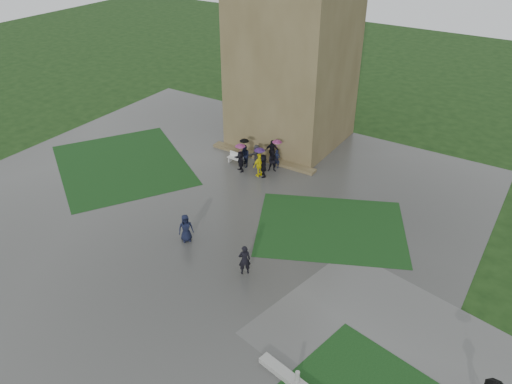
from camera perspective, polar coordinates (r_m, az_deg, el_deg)
The scene contains 10 objects.
ground at distance 31.74m, azimuth -9.46°, elevation -3.69°, with size 120.00×120.00×0.00m, color black.
plaza at distance 32.96m, azimuth -7.20°, elevation -2.02°, with size 34.00×34.00×0.02m, color #393937.
lawn_inset_left at distance 39.43m, azimuth -15.02°, elevation 3.05°, with size 11.00×9.00×0.01m, color black.
lawn_inset_right at distance 31.33m, azimuth 8.55°, elevation -4.05°, with size 9.00×7.00×0.01m, color black.
tower at distance 39.43m, azimuth 4.41°, elevation 18.02°, with size 8.00×8.00×18.00m, color brown.
tower_plinth at distance 38.91m, azimuth 0.75°, elevation 3.97°, with size 9.00×0.80×0.22m, color brown.
bench at distance 38.11m, azimuth -2.24°, elevation 3.87°, with size 1.47×0.53×0.84m.
visitor_cluster at distance 36.91m, azimuth 0.25°, elevation 3.94°, with size 3.34×3.75×2.31m.
pedestrian_mid at distance 29.71m, azimuth -8.03°, elevation -4.10°, with size 0.87×0.59×1.78m, color black.
pedestrian_near at distance 27.05m, azimuth -1.32°, elevation -7.75°, with size 0.66×0.43×1.82m, color black.
Camera 1 is at (18.23, -18.81, 17.92)m, focal length 35.00 mm.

